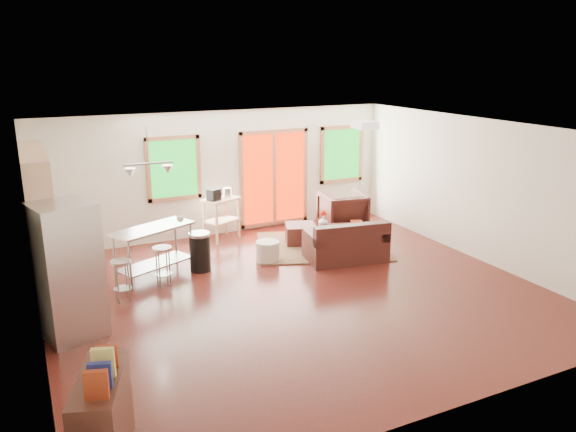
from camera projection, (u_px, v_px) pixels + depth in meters
name	position (u px, v px, depth m)	size (l,w,h in m)	color
floor	(296.00, 293.00, 9.01)	(7.50, 7.00, 0.02)	#3C120F
ceiling	(297.00, 129.00, 8.29)	(7.50, 7.00, 0.02)	white
back_wall	(221.00, 173.00, 11.69)	(7.50, 0.02, 2.60)	silver
left_wall	(31.00, 250.00, 7.08)	(0.02, 7.00, 2.60)	silver
right_wall	(480.00, 190.00, 10.23)	(0.02, 7.00, 2.60)	silver
front_wall	(454.00, 300.00, 5.62)	(7.50, 0.02, 2.60)	silver
window_left	(174.00, 168.00, 11.17)	(1.10, 0.05, 1.30)	#0E5612
french_doors	(274.00, 178.00, 12.21)	(1.60, 0.05, 2.10)	#B11C02
window_right	(342.00, 154.00, 12.81)	(1.10, 0.05, 1.30)	#0E5612
rug	(322.00, 246.00, 11.18)	(2.53, 1.94, 0.03)	#4A603C
loveseat	(346.00, 245.00, 10.35)	(1.55, 1.03, 0.77)	black
coffee_table	(343.00, 229.00, 11.20)	(1.08, 0.83, 0.38)	#3C1D16
armchair	(342.00, 210.00, 12.11)	(0.89, 0.83, 0.92)	black
ottoman	(300.00, 234.00, 11.33)	(0.59, 0.59, 0.39)	black
pouf	(268.00, 251.00, 10.33)	(0.44, 0.44, 0.38)	beige
vase	(323.00, 220.00, 11.13)	(0.23, 0.24, 0.32)	silver
book	(352.00, 216.00, 11.29)	(0.23, 0.03, 0.31)	maroon
cabinets	(48.00, 237.00, 8.76)	(0.64, 2.24, 2.30)	tan
refrigerator	(69.00, 271.00, 7.39)	(0.91, 0.90, 1.85)	#B7BABC
island	(154.00, 243.00, 9.50)	(1.50, 1.08, 0.89)	#B7BABC
cup	(180.00, 218.00, 9.49)	(0.13, 0.10, 0.13)	white
bar_stool_a	(121.00, 271.00, 8.58)	(0.33, 0.33, 0.66)	#B7BABC
bar_stool_b	(163.00, 257.00, 9.15)	(0.32, 0.32, 0.67)	#B7BABC
trash_can	(200.00, 251.00, 9.85)	(0.46, 0.46, 0.69)	black
kitchen_cart	(220.00, 204.00, 11.39)	(0.85, 0.72, 1.10)	tan
bookshelf	(103.00, 419.00, 5.12)	(0.68, 1.07, 1.18)	#3C1D16
ceiling_flush	(365.00, 125.00, 9.51)	(0.35, 0.35, 0.12)	white
pendant_light	(149.00, 170.00, 8.99)	(0.80, 0.18, 0.79)	gray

